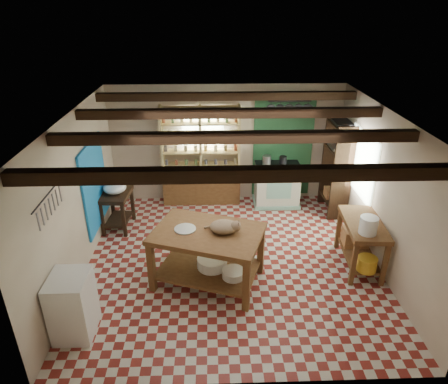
{
  "coord_description": "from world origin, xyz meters",
  "views": [
    {
      "loc": [
        -0.33,
        -5.81,
        4.17
      ],
      "look_at": [
        -0.12,
        0.3,
        1.2
      ],
      "focal_mm": 32.0,
      "sensor_mm": 36.0,
      "label": 1
    }
  ],
  "objects_px": {
    "work_table": "(208,257)",
    "cat": "(224,227)",
    "stove": "(277,185)",
    "white_cabinet": "(73,305)",
    "right_counter": "(360,244)",
    "prep_table": "(118,210)"
  },
  "relations": [
    {
      "from": "stove",
      "to": "right_counter",
      "type": "xyz_separation_m",
      "value": [
        1.07,
        -2.34,
        -0.04
      ]
    },
    {
      "from": "work_table",
      "to": "stove",
      "type": "xyz_separation_m",
      "value": [
        1.52,
        2.68,
        0.0
      ]
    },
    {
      "from": "prep_table",
      "to": "cat",
      "type": "distance_m",
      "value": 2.8
    },
    {
      "from": "white_cabinet",
      "to": "right_counter",
      "type": "distance_m",
      "value": 4.61
    },
    {
      "from": "stove",
      "to": "prep_table",
      "type": "distance_m",
      "value": 3.44
    },
    {
      "from": "prep_table",
      "to": "cat",
      "type": "relative_size",
      "value": 1.78
    },
    {
      "from": "prep_table",
      "to": "white_cabinet",
      "type": "relative_size",
      "value": 0.85
    },
    {
      "from": "white_cabinet",
      "to": "right_counter",
      "type": "height_order",
      "value": "white_cabinet"
    },
    {
      "from": "cat",
      "to": "prep_table",
      "type": "bearing_deg",
      "value": 148.06
    },
    {
      "from": "work_table",
      "to": "right_counter",
      "type": "xyz_separation_m",
      "value": [
        2.58,
        0.34,
        -0.04
      ]
    },
    {
      "from": "stove",
      "to": "work_table",
      "type": "bearing_deg",
      "value": -118.99
    },
    {
      "from": "work_table",
      "to": "prep_table",
      "type": "xyz_separation_m",
      "value": [
        -1.8,
        1.76,
        -0.08
      ]
    },
    {
      "from": "work_table",
      "to": "white_cabinet",
      "type": "xyz_separation_m",
      "value": [
        -1.82,
        -1.05,
        -0.01
      ]
    },
    {
      "from": "work_table",
      "to": "right_counter",
      "type": "relative_size",
      "value": 1.38
    },
    {
      "from": "stove",
      "to": "cat",
      "type": "bearing_deg",
      "value": -114.45
    },
    {
      "from": "work_table",
      "to": "white_cabinet",
      "type": "relative_size",
      "value": 1.81
    },
    {
      "from": "work_table",
      "to": "cat",
      "type": "distance_m",
      "value": 0.62
    },
    {
      "from": "prep_table",
      "to": "right_counter",
      "type": "height_order",
      "value": "right_counter"
    },
    {
      "from": "work_table",
      "to": "cat",
      "type": "height_order",
      "value": "cat"
    },
    {
      "from": "right_counter",
      "to": "cat",
      "type": "xyz_separation_m",
      "value": [
        -2.33,
        -0.38,
        0.61
      ]
    },
    {
      "from": "prep_table",
      "to": "right_counter",
      "type": "distance_m",
      "value": 4.6
    },
    {
      "from": "stove",
      "to": "right_counter",
      "type": "distance_m",
      "value": 2.57
    }
  ]
}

